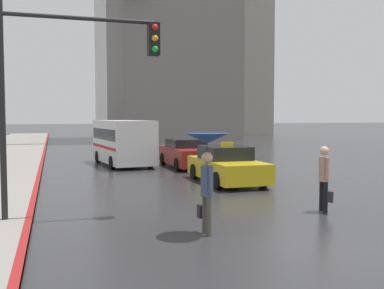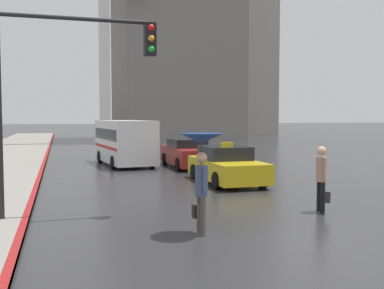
% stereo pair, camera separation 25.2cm
% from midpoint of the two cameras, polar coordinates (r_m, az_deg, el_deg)
% --- Properties ---
extents(ground_plane, '(300.00, 300.00, 0.00)m').
position_cam_midpoint_polar(ground_plane, '(8.90, 14.87, -12.74)').
color(ground_plane, '#2D2D30').
extents(taxi, '(1.91, 4.26, 1.53)m').
position_cam_midpoint_polar(taxi, '(16.87, 3.97, -2.72)').
color(taxi, gold).
rests_on(taxi, ground_plane).
extents(sedan_red, '(1.91, 4.51, 1.37)m').
position_cam_midpoint_polar(sedan_red, '(22.08, -1.03, -1.18)').
color(sedan_red, maroon).
rests_on(sedan_red, ground_plane).
extents(ambulance_van, '(2.58, 5.58, 2.28)m').
position_cam_midpoint_polar(ambulance_van, '(23.26, -9.09, 0.53)').
color(ambulance_van, silver).
rests_on(ambulance_van, ground_plane).
extents(pedestrian_with_umbrella, '(0.94, 0.94, 2.13)m').
position_cam_midpoint_polar(pedestrian_with_umbrella, '(9.34, 1.13, -1.34)').
color(pedestrian_with_umbrella, '#4C473D').
rests_on(pedestrian_with_umbrella, ground_plane).
extents(pedestrian_man, '(0.30, 0.56, 1.71)m').
position_cam_midpoint_polar(pedestrian_man, '(12.11, 15.88, -3.76)').
color(pedestrian_man, black).
rests_on(pedestrian_man, ground_plane).
extents(traffic_light, '(3.72, 0.38, 5.09)m').
position_cam_midpoint_polar(traffic_light, '(11.07, -15.64, 9.08)').
color(traffic_light, black).
rests_on(traffic_light, ground_plane).
extents(building_tower_near, '(11.92, 13.65, 23.83)m').
position_cam_midpoint_polar(building_tower_near, '(50.43, -3.11, 14.34)').
color(building_tower_near, gray).
rests_on(building_tower_near, ground_plane).
extents(building_tower_far, '(10.83, 12.57, 23.71)m').
position_cam_midpoint_polar(building_tower_far, '(67.58, 3.64, 11.53)').
color(building_tower_far, '#A39E93').
rests_on(building_tower_far, ground_plane).
extents(monument_cross, '(8.64, 0.90, 19.63)m').
position_cam_midpoint_polar(monument_cross, '(41.72, -11.79, 15.46)').
color(monument_cross, white).
rests_on(monument_cross, ground_plane).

